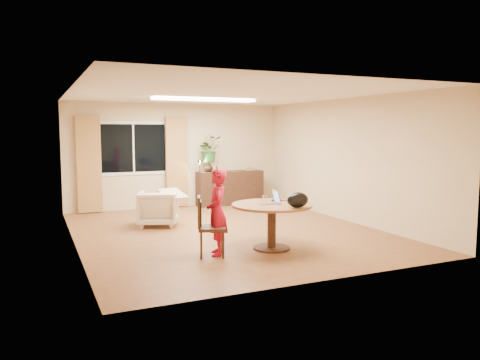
% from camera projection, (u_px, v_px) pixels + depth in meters
% --- Properties ---
extents(floor, '(6.50, 6.50, 0.00)m').
position_uv_depth(floor, '(227.00, 231.00, 8.94)').
color(floor, brown).
rests_on(floor, ground).
extents(ceiling, '(6.50, 6.50, 0.00)m').
position_uv_depth(ceiling, '(226.00, 94.00, 8.67)').
color(ceiling, white).
rests_on(ceiling, wall_back).
extents(wall_back, '(5.50, 0.00, 5.50)m').
position_uv_depth(wall_back, '(177.00, 155.00, 11.76)').
color(wall_back, tan).
rests_on(wall_back, floor).
extents(wall_left, '(0.00, 6.50, 6.50)m').
position_uv_depth(wall_left, '(72.00, 168.00, 7.69)').
color(wall_left, tan).
rests_on(wall_left, floor).
extents(wall_right, '(0.00, 6.50, 6.50)m').
position_uv_depth(wall_right, '(346.00, 160.00, 9.92)').
color(wall_right, tan).
rests_on(wall_right, floor).
extents(window, '(1.70, 0.03, 1.30)m').
position_uv_depth(window, '(133.00, 148.00, 11.28)').
color(window, white).
rests_on(window, wall_back).
extents(curtain_left, '(0.55, 0.08, 2.25)m').
position_uv_depth(curtain_left, '(89.00, 164.00, 10.82)').
color(curtain_left, brown).
rests_on(curtain_left, wall_back).
extents(curtain_right, '(0.55, 0.08, 2.25)m').
position_uv_depth(curtain_right, '(177.00, 162.00, 11.67)').
color(curtain_right, brown).
rests_on(curtain_right, wall_back).
extents(ceiling_panel, '(2.20, 0.35, 0.05)m').
position_uv_depth(ceiling_panel, '(205.00, 100.00, 9.77)').
color(ceiling_panel, white).
rests_on(ceiling_panel, ceiling).
extents(dining_table, '(1.30, 1.30, 0.74)m').
position_uv_depth(dining_table, '(272.00, 214.00, 7.56)').
color(dining_table, brown).
rests_on(dining_table, floor).
extents(dining_chair, '(0.55, 0.53, 0.93)m').
position_uv_depth(dining_chair, '(212.00, 226.00, 7.13)').
color(dining_chair, black).
rests_on(dining_chair, floor).
extents(child, '(0.56, 0.45, 1.34)m').
position_uv_depth(child, '(217.00, 212.00, 7.19)').
color(child, red).
rests_on(child, floor).
extents(laptop, '(0.35, 0.25, 0.22)m').
position_uv_depth(laptop, '(268.00, 197.00, 7.53)').
color(laptop, '#B7B7BC').
rests_on(laptop, dining_table).
extents(tumbler, '(0.07, 0.07, 0.10)m').
position_uv_depth(tumbler, '(265.00, 198.00, 7.86)').
color(tumbler, white).
rests_on(tumbler, dining_table).
extents(wine_glass, '(0.10, 0.10, 0.21)m').
position_uv_depth(wine_glass, '(286.00, 195.00, 7.86)').
color(wine_glass, white).
rests_on(wine_glass, dining_table).
extents(pot_lid, '(0.23, 0.23, 0.03)m').
position_uv_depth(pot_lid, '(277.00, 200.00, 7.88)').
color(pot_lid, white).
rests_on(pot_lid, dining_table).
extents(handbag, '(0.39, 0.27, 0.24)m').
position_uv_depth(handbag, '(298.00, 200.00, 7.17)').
color(handbag, black).
rests_on(handbag, dining_table).
extents(armchair, '(0.99, 1.00, 0.71)m').
position_uv_depth(armchair, '(158.00, 208.00, 9.45)').
color(armchair, beige).
rests_on(armchair, floor).
extents(throw, '(0.56, 0.64, 0.03)m').
position_uv_depth(throw, '(173.00, 190.00, 9.49)').
color(throw, beige).
rests_on(throw, armchair).
extents(sideboard, '(1.75, 0.43, 0.87)m').
position_uv_depth(sideboard, '(230.00, 188.00, 12.17)').
color(sideboard, black).
rests_on(sideboard, floor).
extents(vase, '(0.26, 0.26, 0.25)m').
position_uv_depth(vase, '(208.00, 167.00, 11.87)').
color(vase, black).
rests_on(vase, sideboard).
extents(bouquet, '(0.61, 0.53, 0.66)m').
position_uv_depth(bouquet, '(209.00, 149.00, 11.84)').
color(bouquet, '#2B6425').
rests_on(bouquet, vase).
extents(book_stack, '(0.20, 0.16, 0.08)m').
position_uv_depth(book_stack, '(250.00, 169.00, 12.35)').
color(book_stack, '#8A5D46').
rests_on(book_stack, sideboard).
extents(desk_lamp, '(0.16, 0.16, 0.32)m').
position_uv_depth(desk_lamp, '(200.00, 166.00, 11.72)').
color(desk_lamp, black).
rests_on(desk_lamp, sideboard).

